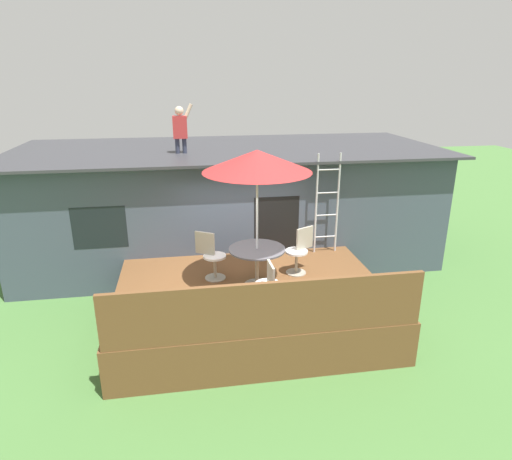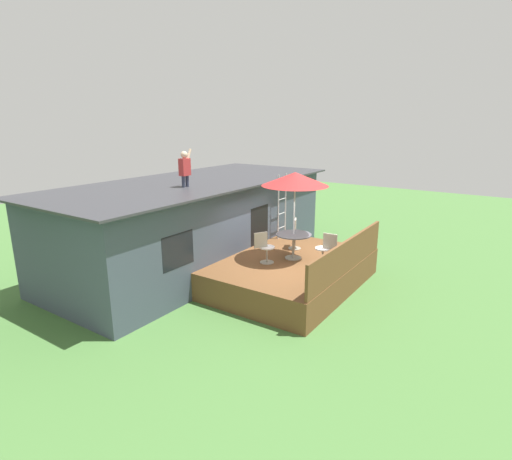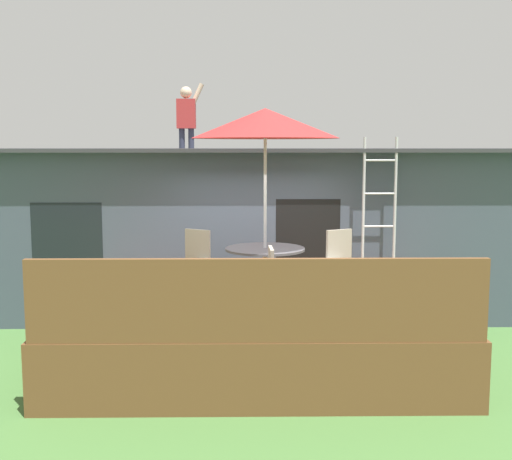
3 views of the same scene
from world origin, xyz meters
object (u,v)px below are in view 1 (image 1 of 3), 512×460
patio_chair_left (211,256)px  patio_chair_right (299,251)px  patio_table (257,257)px  step_ladder (327,204)px  patio_chair_near (269,287)px  person_figure (180,126)px  patio_umbrella (257,161)px

patio_chair_left → patio_chair_right: 1.73m
patio_table → step_ladder: step_ladder is taller
patio_chair_left → patio_chair_right: same height
step_ladder → patio_chair_near: step_ladder is taller
step_ladder → patio_chair_right: step_ladder is taller
step_ladder → patio_chair_right: 1.45m
patio_chair_right → patio_chair_near: size_ratio=1.00×
person_figure → patio_chair_near: 4.72m
patio_umbrella → patio_chair_left: 2.11m
step_ladder → patio_chair_left: 2.83m
patio_chair_left → patio_chair_right: bearing=29.8°
step_ladder → patio_chair_left: bearing=-159.6°
patio_chair_near → patio_table: bearing=0.0°
patio_table → patio_chair_right: bearing=26.1°
person_figure → patio_umbrella: bearing=-67.0°
patio_table → patio_umbrella: (-0.00, -0.00, 1.76)m
person_figure → patio_chair_right: 3.99m
patio_umbrella → step_ladder: (1.77, 1.44, -1.25)m
patio_chair_right → patio_chair_near: (-0.89, -1.45, 0.00)m
step_ladder → patio_chair_near: bearing=-125.5°
patio_umbrella → step_ladder: bearing=39.1°
patio_table → patio_chair_right: size_ratio=1.13×
person_figure → patio_chair_near: (1.30, -3.98, -2.18)m
patio_chair_right → patio_chair_near: same height
patio_table → person_figure: (-1.27, 2.99, 2.05)m
patio_chair_right → person_figure: bearing=-75.3°
patio_chair_left → step_ladder: bearing=51.1°
patio_table → patio_chair_right: (0.92, 0.45, -0.13)m
patio_table → person_figure: person_figure is taller
person_figure → patio_chair_left: (0.46, -2.51, -2.18)m
patio_table → person_figure: 3.84m
step_ladder → patio_chair_right: bearing=-130.7°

